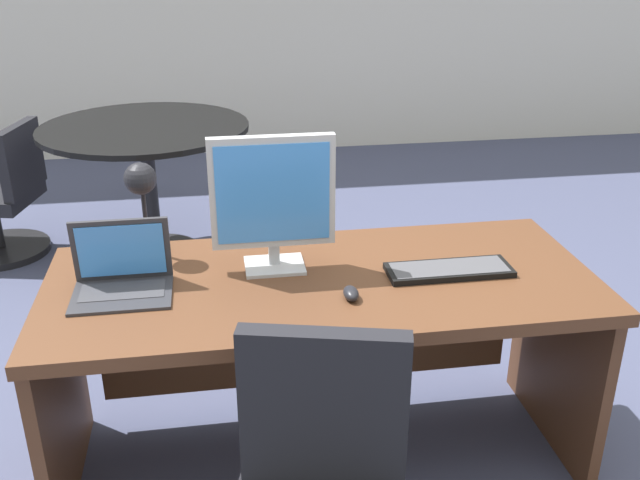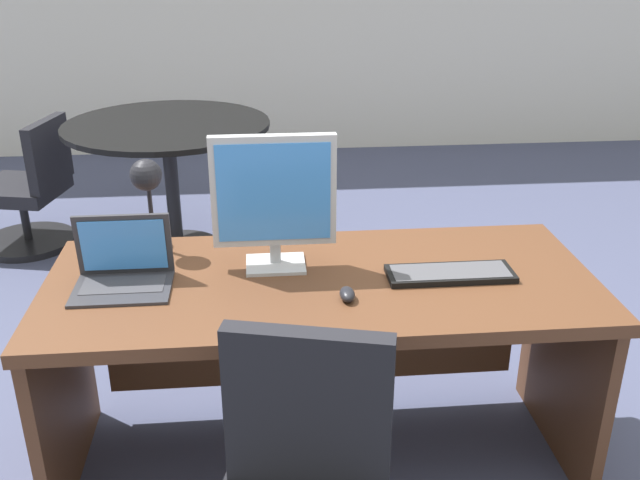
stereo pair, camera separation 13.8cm
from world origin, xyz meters
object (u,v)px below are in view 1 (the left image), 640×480
Objects in this scene: monitor at (273,197)px; meeting_chair_near at (2,205)px; desk at (320,322)px; laptop at (122,269)px; mouse at (351,293)px; meeting_table at (147,159)px; desk_lamp at (142,190)px; keyboard at (449,270)px.

meeting_chair_near is (-1.42, 1.97, -0.68)m from monitor.
desk is 3.94× the size of monitor.
monitor reaches higher than meeting_chair_near.
laptop is at bearing -65.49° from meeting_chair_near.
laptop is 0.39× the size of meeting_chair_near.
meeting_table reaches higher than mouse.
desk is 2.30× the size of meeting_chair_near.
meeting_chair_near is at bearing 118.88° from desk_lamp.
mouse is 0.25× the size of desk_lamp.
meeting_table is at bearing -12.48° from meeting_chair_near.
desk_lamp reaches higher than desk.
meeting_chair_near is (-1.57, 2.03, -0.24)m from desk.
laptop reaches higher than meeting_table.
keyboard is at bearing -46.47° from meeting_chair_near.
meeting_chair_near reaches higher than keyboard.
laptop is 0.73m from mouse.
monitor reaches higher than desk.
meeting_table is (-0.06, 1.85, -0.20)m from laptop.
desk is 5.31× the size of desk_lamp.
mouse is at bearing -160.54° from keyboard.
keyboard is at bearing 19.46° from mouse.
desk_lamp is at bearing -61.12° from meeting_chair_near.
desk_lamp is at bearing 163.34° from keyboard.
desk_lamp is 0.43× the size of meeting_chair_near.
desk is at bearing -69.25° from meeting_table.
keyboard is 1.23× the size of desk_lamp.
meeting_table is (-0.12, 1.61, -0.38)m from desk_lamp.
mouse is 2.18m from meeting_table.
meeting_table is at bearing 110.53° from mouse.
laptop is 0.27× the size of meeting_table.
desk_lamp is 1.65m from meeting_table.
laptop is at bearing -104.24° from desk_lamp.
monitor is at bearing 8.64° from laptop.
meeting_chair_near is at bearing 125.88° from monitor.
monitor reaches higher than keyboard.
desk is at bearing 108.52° from mouse.
monitor reaches higher than laptop.
meeting_table reaches higher than meeting_chair_near.
monitor is 5.46× the size of mouse.
meeting_table is at bearing 120.45° from keyboard.
monitor is 0.41m from mouse.
meeting_table is at bearing 91.77° from laptop.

